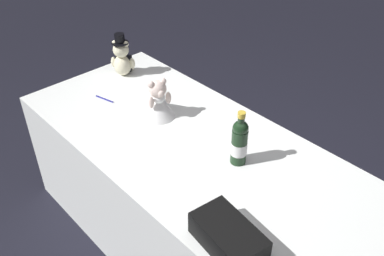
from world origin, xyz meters
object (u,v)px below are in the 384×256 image
Objects in this scene: signing_pen at (105,99)px; gift_case_black at (228,237)px; champagne_bottle at (239,142)px; teddy_bear_groom at (122,58)px; teddy_bear_bride at (157,100)px.

gift_case_black is at bearing -11.26° from signing_pen.
gift_case_black reaches higher than signing_pen.
champagne_bottle is 0.52m from gift_case_black.
champagne_bottle reaches higher than signing_pen.
champagne_bottle is (1.12, -0.11, 0.01)m from teddy_bear_groom.
teddy_bear_groom is at bearing 124.98° from signing_pen.
teddy_bear_bride reaches higher than gift_case_black.
teddy_bear_groom is 0.89× the size of gift_case_black.
teddy_bear_bride is at bearing 157.11° from gift_case_black.
teddy_bear_groom is 0.55m from teddy_bear_bride.
signing_pen is at bearing -55.02° from teddy_bear_groom.
teddy_bear_groom is 0.35m from signing_pen.
teddy_bear_bride is 0.59m from champagne_bottle.
champagne_bottle is at bearing -5.59° from teddy_bear_groom.
signing_pen is (0.19, -0.27, -0.11)m from teddy_bear_groom.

